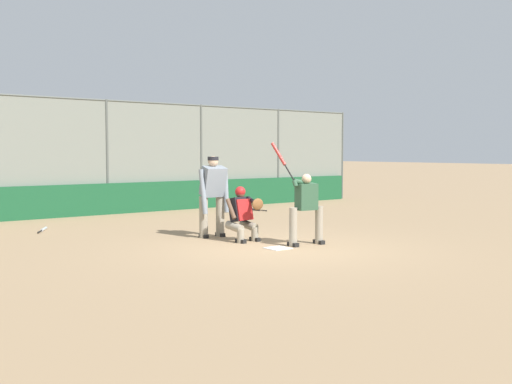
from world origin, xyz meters
name	(u,v)px	position (x,y,z in m)	size (l,w,h in m)	color
ground_plane	(278,248)	(0.00, 0.00, 0.00)	(160.00, 160.00, 0.00)	#9E7F5B
home_plate_marker	(278,248)	(0.00, 0.00, 0.01)	(0.43, 0.43, 0.01)	white
backstop_fence	(107,154)	(0.00, -8.21, 1.83)	(20.20, 0.08, 3.48)	#515651
padding_wall	(109,199)	(0.00, -8.11, 0.47)	(19.72, 0.18, 0.94)	#19512D
bleachers_beyond	(41,195)	(1.24, -10.71, 0.48)	(14.09, 2.50, 1.48)	slate
batter_at_plate	(306,206)	(-0.72, 0.01, 0.79)	(0.94, 0.72, 2.09)	gray
catcher_behind_plate	(243,213)	(-0.01, -1.19, 0.60)	(0.63, 0.74, 1.16)	gray
umpire_home	(213,194)	(0.18, -2.05, 0.97)	(0.73, 0.47, 1.80)	gray
spare_bat_near_backstop	(43,229)	(2.83, -5.45, 0.03)	(0.47, 0.78, 0.07)	black
spare_bat_by_padding	(256,210)	(-4.23, -6.30, 0.03)	(0.13, 0.80, 0.07)	black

